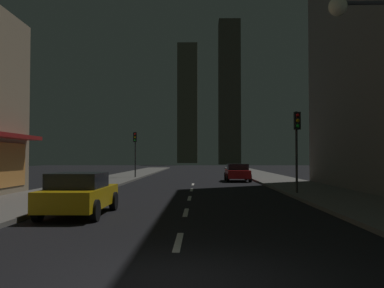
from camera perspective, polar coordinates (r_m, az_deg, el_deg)
name	(u,v)px	position (r m, az deg, el deg)	size (l,w,h in m)	color
ground_plane	(194,179)	(38.61, 0.33, -4.85)	(78.00, 136.00, 0.10)	black
sidewalk_right	(271,178)	(39.14, 10.66, -4.59)	(4.00, 76.00, 0.15)	#605E59
sidewalk_left	(119,178)	(39.32, -9.96, -4.59)	(4.00, 76.00, 0.15)	#605E59
lane_marking_center	(188,204)	(17.67, -0.56, -8.22)	(0.16, 28.20, 0.01)	silver
skyscraper_distant_tall	(188,104)	(154.21, -0.60, 5.48)	(7.24, 8.90, 43.36)	#534F3E
skyscraper_distant_mid	(229,93)	(122.20, 5.11, 7.00)	(6.16, 6.08, 41.55)	#413E31
car_parked_near	(79,194)	(14.76, -15.15, -6.54)	(1.98, 4.24, 1.45)	gold
car_parked_far	(237,172)	(34.73, 6.21, -3.87)	(1.98, 4.24, 1.45)	#B21919
fire_hydrant_far_left	(94,183)	(25.96, -13.26, -5.14)	(0.42, 0.30, 0.65)	gold
traffic_light_near_right	(297,134)	(22.14, 14.13, 1.38)	(0.32, 0.48, 4.20)	#2D2D2D
traffic_light_far_left	(135,144)	(39.06, -7.77, -0.04)	(0.32, 0.48, 4.20)	#2D2D2D
street_lamp_right	(365,53)	(13.62, 22.51, 11.45)	(1.96, 0.56, 6.58)	#38383D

